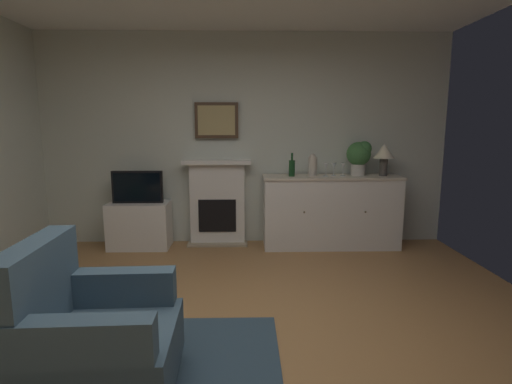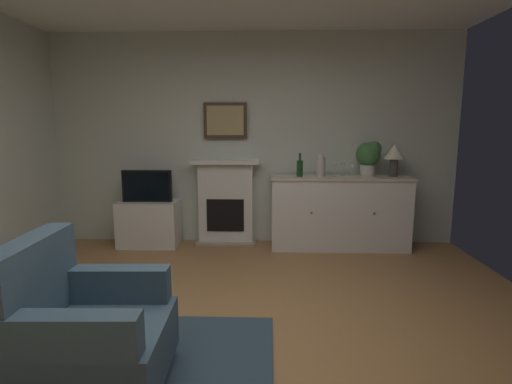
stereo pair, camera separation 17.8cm
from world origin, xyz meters
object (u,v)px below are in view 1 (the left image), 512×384
at_px(table_lamp, 384,153).
at_px(wine_glass_center, 334,166).
at_px(wine_glass_right, 343,166).
at_px(potted_plant_small, 359,155).
at_px(fireplace_unit, 218,202).
at_px(wine_glass_left, 326,167).
at_px(tv_set, 137,187).
at_px(sideboard_cabinet, 331,211).
at_px(framed_picture, 217,120).
at_px(vase_decorative, 313,165).
at_px(wine_bottle, 292,168).
at_px(armchair, 90,336).
at_px(tv_cabinet, 140,225).

bearing_deg(table_lamp, wine_glass_center, 178.25).
bearing_deg(wine_glass_right, potted_plant_small, 14.97).
relative_size(fireplace_unit, wine_glass_left, 6.67).
xyz_separation_m(wine_glass_right, potted_plant_small, (0.21, 0.06, 0.13)).
bearing_deg(wine_glass_center, fireplace_unit, 173.86).
relative_size(tv_set, potted_plant_small, 1.44).
distance_m(sideboard_cabinet, table_lamp, 0.98).
bearing_deg(framed_picture, vase_decorative, -12.87).
height_order(fireplace_unit, wine_glass_center, fireplace_unit).
bearing_deg(wine_bottle, armchair, -116.92).
height_order(sideboard_cabinet, tv_cabinet, sideboard_cabinet).
distance_m(vase_decorative, tv_cabinet, 2.30).
bearing_deg(wine_glass_right, framed_picture, 171.59).
relative_size(wine_glass_left, wine_glass_center, 1.00).
height_order(framed_picture, table_lamp, framed_picture).
xyz_separation_m(wine_glass_right, tv_set, (-2.56, 0.00, -0.25)).
bearing_deg(wine_glass_center, wine_bottle, -174.24).
distance_m(wine_glass_left, potted_plant_small, 0.46).
bearing_deg(vase_decorative, armchair, -121.02).
bearing_deg(table_lamp, fireplace_unit, 175.15).
bearing_deg(sideboard_cabinet, wine_glass_center, 36.54).
relative_size(table_lamp, wine_glass_center, 2.42).
xyz_separation_m(framed_picture, armchair, (-0.49, -3.07, -1.22)).
distance_m(wine_bottle, wine_glass_right, 0.64).
relative_size(wine_bottle, wine_glass_center, 1.76).
height_order(wine_bottle, wine_glass_right, wine_bottle).
distance_m(table_lamp, vase_decorative, 0.91).
bearing_deg(potted_plant_small, tv_set, -178.89).
xyz_separation_m(wine_glass_left, tv_set, (-2.34, 0.03, -0.25)).
distance_m(wine_bottle, wine_glass_left, 0.42).
distance_m(sideboard_cabinet, tv_set, 2.44).
relative_size(framed_picture, wine_bottle, 1.90).
xyz_separation_m(wine_glass_left, wine_glass_center, (0.11, 0.06, 0.00)).
distance_m(wine_bottle, armchair, 3.22).
relative_size(wine_glass_center, potted_plant_small, 0.38).
bearing_deg(tv_cabinet, wine_bottle, -1.50).
height_order(framed_picture, tv_cabinet, framed_picture).
distance_m(table_lamp, tv_set, 3.09).
xyz_separation_m(framed_picture, table_lamp, (2.09, -0.22, -0.41)).
bearing_deg(sideboard_cabinet, armchair, -124.21).
bearing_deg(wine_glass_right, wine_glass_center, 164.62).
bearing_deg(framed_picture, table_lamp, -6.08).
bearing_deg(tv_cabinet, vase_decorative, -1.72).
relative_size(table_lamp, tv_cabinet, 0.53).
height_order(framed_picture, tv_set, framed_picture).
relative_size(wine_glass_center, wine_glass_right, 1.00).
xyz_separation_m(vase_decorative, tv_set, (-2.17, 0.04, -0.27)).
relative_size(table_lamp, wine_glass_left, 2.42).
height_order(wine_bottle, vase_decorative, wine_bottle).
height_order(fireplace_unit, potted_plant_small, potted_plant_small).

